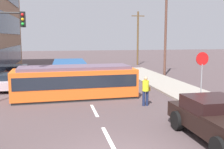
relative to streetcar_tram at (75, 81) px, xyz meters
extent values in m
plane|color=#4E3F41|center=(0.79, 0.76, -1.06)|extent=(120.00, 120.00, 0.00)
cube|color=gray|center=(7.59, -3.24, -0.99)|extent=(3.20, 36.00, 0.14)
cube|color=silver|center=(0.79, -7.24, -1.06)|extent=(0.16, 2.40, 0.01)
cube|color=silver|center=(0.79, -3.24, -1.06)|extent=(0.16, 2.40, 0.01)
cube|color=silver|center=(0.79, 6.00, -1.06)|extent=(0.16, 2.40, 0.01)
cube|color=silver|center=(0.79, 12.00, -1.06)|extent=(0.16, 2.40, 0.01)
cube|color=#2D3847|center=(-5.59, 11.48, 0.86)|extent=(0.06, 14.55, 1.92)
cube|color=#2D3847|center=(-5.59, 11.48, 4.06)|extent=(0.06, 14.55, 1.92)
cube|color=orange|center=(0.00, 0.00, -0.06)|extent=(7.77, 2.81, 1.71)
cube|color=#2D2D2D|center=(0.00, 0.00, -0.99)|extent=(7.61, 2.68, 0.15)
cube|color=#614F61|center=(0.00, 0.00, 0.89)|extent=(6.99, 2.41, 0.20)
cube|color=#1E232D|center=(0.00, 0.00, 0.14)|extent=(7.46, 2.84, 0.75)
cube|color=#234E85|center=(-0.12, 5.05, 0.05)|extent=(2.61, 5.48, 1.62)
cube|color=black|center=(-0.18, 2.39, 0.29)|extent=(2.25, 0.17, 0.97)
cube|color=black|center=(-0.12, 5.05, 0.34)|extent=(2.63, 4.66, 0.65)
cylinder|color=black|center=(-0.16, 3.31, -0.61)|extent=(2.57, 0.95, 0.90)
cylinder|color=black|center=(-0.09, 6.78, -0.61)|extent=(2.57, 0.95, 0.90)
cylinder|color=#1D2749|center=(3.67, -2.79, -0.64)|extent=(0.16, 0.16, 0.85)
cylinder|color=#1D2749|center=(3.87, -2.79, -0.64)|extent=(0.16, 0.16, 0.85)
cylinder|color=yellow|center=(3.77, -2.79, 0.09)|extent=(0.36, 0.36, 0.60)
sphere|color=tan|center=(3.77, -2.79, 0.50)|extent=(0.22, 0.22, 0.22)
cube|color=#4E310F|center=(3.99, -2.74, -0.11)|extent=(0.11, 0.20, 0.24)
cube|color=black|center=(4.81, -8.38, -0.39)|extent=(2.05, 5.02, 0.65)
cube|color=black|center=(4.81, -7.83, 0.21)|extent=(1.92, 1.92, 0.55)
cylinder|color=black|center=(3.80, -6.89, -0.66)|extent=(0.29, 0.80, 0.80)
cylinder|color=black|center=(5.80, -6.87, -0.66)|extent=(0.29, 0.80, 0.80)
cylinder|color=black|center=(3.83, -9.89, -0.66)|extent=(0.29, 0.80, 0.80)
cube|color=beige|center=(-4.51, 4.00, -0.55)|extent=(1.93, 4.19, 0.55)
cube|color=black|center=(-4.51, 3.85, -0.07)|extent=(1.75, 2.32, 0.40)
cylinder|color=black|center=(-5.46, 5.23, -0.74)|extent=(0.23, 0.64, 0.64)
cylinder|color=black|center=(-3.61, 5.26, -0.74)|extent=(0.23, 0.64, 0.64)
cylinder|color=black|center=(-3.56, 2.77, -0.74)|extent=(0.23, 0.64, 0.64)
cube|color=#AA1916|center=(-4.82, 10.02, -0.55)|extent=(1.94, 4.33, 0.55)
cube|color=black|center=(-4.82, 9.87, -0.07)|extent=(1.76, 2.39, 0.40)
cylinder|color=black|center=(-5.78, 11.29, -0.74)|extent=(0.23, 0.64, 0.64)
cylinder|color=black|center=(-3.90, 11.32, -0.74)|extent=(0.23, 0.64, 0.64)
cylinder|color=black|center=(-5.73, 8.72, -0.74)|extent=(0.23, 0.64, 0.64)
cylinder|color=black|center=(-3.86, 8.75, -0.74)|extent=(0.23, 0.64, 0.64)
cylinder|color=gray|center=(7.02, -3.07, 0.18)|extent=(0.07, 0.07, 2.20)
cylinder|color=red|center=(7.02, -3.07, 1.58)|extent=(0.76, 0.04, 0.76)
cube|color=black|center=(-2.86, -1.32, 3.75)|extent=(0.28, 0.24, 0.84)
sphere|color=red|center=(-2.86, -1.45, 4.00)|extent=(0.16, 0.16, 0.16)
sphere|color=gold|center=(-2.86, -1.45, 3.75)|extent=(0.16, 0.16, 0.16)
sphere|color=green|center=(-2.86, -1.45, 3.50)|extent=(0.16, 0.16, 0.16)
cylinder|color=brown|center=(9.52, 8.45, 3.42)|extent=(0.24, 0.24, 8.96)
cylinder|color=brown|center=(9.87, 19.05, 2.58)|extent=(0.24, 0.24, 7.30)
cube|color=brown|center=(9.87, 19.05, 5.63)|extent=(1.80, 0.12, 0.12)
camera|label=1|loc=(-1.05, -17.12, 2.81)|focal=43.50mm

